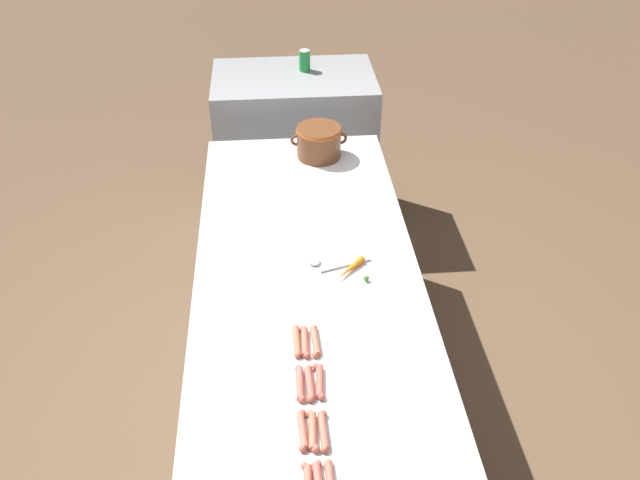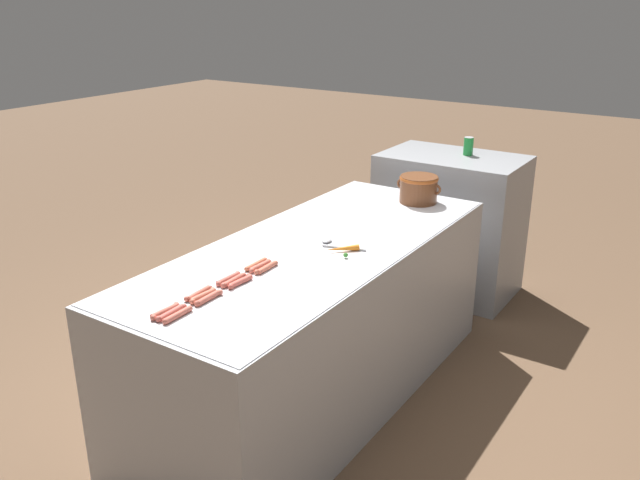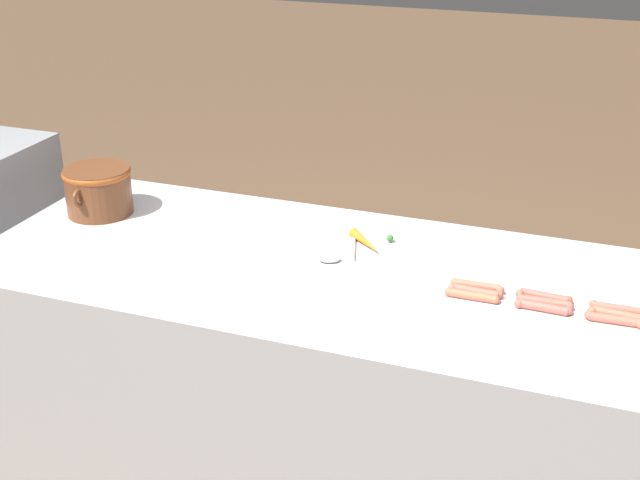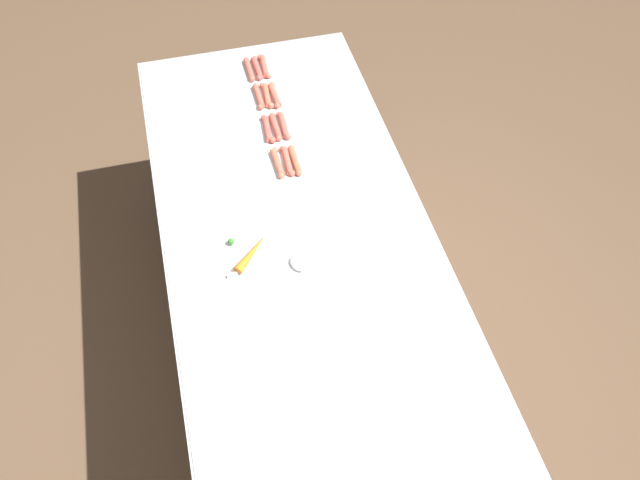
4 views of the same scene
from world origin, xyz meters
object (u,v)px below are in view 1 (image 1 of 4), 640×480
object	(u,v)px
hot_dog_9	(323,431)
soda_can	(305,61)
hot_dog_1	(302,430)
hot_dog_2	(300,384)
hot_dog_5	(313,431)
hot_dog_10	(319,381)
serving_spoon	(324,262)
back_cabinet	(295,150)
hot_dog_6	(309,383)
carrot	(350,270)
hot_dog_3	(297,341)
hot_dog_11	(315,341)
bean_pot	(319,140)
hot_dog_7	(305,342)

from	to	relation	value
hot_dog_9	soda_can	bearing A→B (deg)	87.58
hot_dog_1	hot_dog_2	world-z (taller)	same
hot_dog_5	hot_dog_9	distance (m)	0.03
hot_dog_2	hot_dog_9	bearing A→B (deg)	-72.66
hot_dog_5	hot_dog_9	bearing A→B (deg)	-4.86
hot_dog_5	hot_dog_9	xyz separation A→B (m)	(0.03, -0.00, 0.00)
hot_dog_10	serving_spoon	xyz separation A→B (m)	(0.07, 0.63, -0.00)
back_cabinet	hot_dog_2	distance (m)	2.30
hot_dog_2	hot_dog_6	bearing A→B (deg)	-1.65
hot_dog_1	carrot	size ratio (longest dim) A/B	1.07
back_cabinet	hot_dog_3	xyz separation A→B (m)	(-0.10, -2.07, 0.39)
hot_dog_11	soda_can	bearing A→B (deg)	87.20
hot_dog_2	soda_can	bearing A→B (deg)	85.91
hot_dog_3	hot_dog_11	size ratio (longest dim) A/B	1.00
back_cabinet	carrot	world-z (taller)	back_cabinet
hot_dog_2	carrot	world-z (taller)	carrot
hot_dog_10	bean_pot	size ratio (longest dim) A/B	0.54
hot_dog_1	bean_pot	world-z (taller)	bean_pot
hot_dog_5	hot_dog_10	xyz separation A→B (m)	(0.03, 0.19, 0.00)
soda_can	hot_dog_5	bearing A→B (deg)	-93.16
hot_dog_11	soda_can	size ratio (longest dim) A/B	1.24
soda_can	hot_dog_11	bearing A→B (deg)	-92.80
hot_dog_6	hot_dog_7	distance (m)	0.19
hot_dog_3	hot_dog_11	world-z (taller)	same
hot_dog_5	bean_pot	world-z (taller)	bean_pot
back_cabinet	soda_can	bearing A→B (deg)	45.54
back_cabinet	bean_pot	bearing A→B (deg)	-83.14
hot_dog_6	soda_can	world-z (taller)	soda_can
hot_dog_1	serving_spoon	xyz separation A→B (m)	(0.14, 0.82, -0.00)
hot_dog_1	hot_dog_2	distance (m)	0.18
hot_dog_9	hot_dog_7	bearing A→B (deg)	94.81
hot_dog_2	hot_dog_7	size ratio (longest dim) A/B	1.00
back_cabinet	bean_pot	distance (m)	0.88
hot_dog_2	hot_dog_9	xyz separation A→B (m)	(0.06, -0.19, 0.00)
carrot	hot_dog_2	bearing A→B (deg)	-112.40
hot_dog_2	hot_dog_9	size ratio (longest dim) A/B	1.00
back_cabinet	hot_dog_7	bearing A→B (deg)	-91.87
hot_dog_3	bean_pot	distance (m)	1.34
hot_dog_1	back_cabinet	bearing A→B (deg)	87.68
hot_dog_5	hot_dog_11	size ratio (longest dim) A/B	1.00
soda_can	hot_dog_1	bearing A→B (deg)	-93.87
hot_dog_10	serving_spoon	distance (m)	0.63
back_cabinet	hot_dog_1	world-z (taller)	back_cabinet
hot_dog_7	bean_pot	size ratio (longest dim) A/B	0.54
hot_dog_2	soda_can	distance (m)	2.35
hot_dog_7	serving_spoon	distance (m)	0.46
hot_dog_5	hot_dog_7	xyz separation A→B (m)	(0.00, 0.38, 0.00)
hot_dog_6	hot_dog_9	size ratio (longest dim) A/B	1.00
carrot	bean_pot	bearing A→B (deg)	92.95
back_cabinet	hot_dog_5	world-z (taller)	back_cabinet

